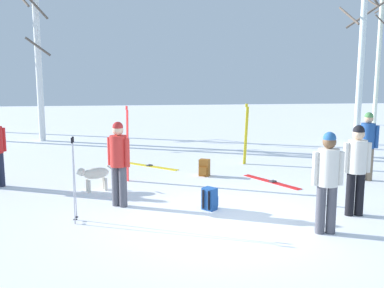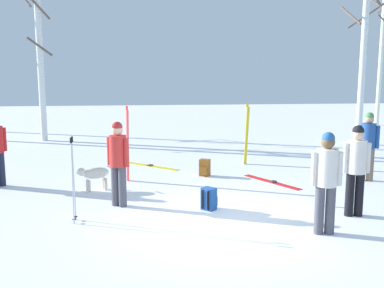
{
  "view_description": "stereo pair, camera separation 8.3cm",
  "coord_description": "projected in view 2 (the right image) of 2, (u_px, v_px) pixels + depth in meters",
  "views": [
    {
      "loc": [
        -1.47,
        -7.37,
        2.64
      ],
      "look_at": [
        -0.24,
        2.68,
        1.0
      ],
      "focal_mm": 40.52,
      "sensor_mm": 36.0,
      "label": 1
    },
    {
      "loc": [
        -1.39,
        -7.38,
        2.64
      ],
      "look_at": [
        -0.24,
        2.68,
        1.0
      ],
      "focal_mm": 40.52,
      "sensor_mm": 36.0,
      "label": 2
    }
  ],
  "objects": [
    {
      "name": "birch_tree_4",
      "position": [
        382.0,
        44.0,
        21.98
      ],
      "size": [
        1.69,
        1.66,
        7.95
      ],
      "color": "silver",
      "rests_on": "ground_plane"
    },
    {
      "name": "ski_pair_lying_0",
      "position": [
        271.0,
        182.0,
        10.67
      ],
      "size": [
        1.03,
        1.66,
        0.05
      ],
      "color": "red",
      "rests_on": "ground_plane"
    },
    {
      "name": "person_0",
      "position": [
        326.0,
        176.0,
        7.09
      ],
      "size": [
        0.52,
        0.34,
        1.72
      ],
      "color": "#4C4C56",
      "rests_on": "ground_plane"
    },
    {
      "name": "person_2",
      "position": [
        118.0,
        158.0,
        8.61
      ],
      "size": [
        0.45,
        0.34,
        1.72
      ],
      "color": "#4C4C56",
      "rests_on": "ground_plane"
    },
    {
      "name": "person_1",
      "position": [
        356.0,
        165.0,
        8.01
      ],
      "size": [
        0.52,
        0.34,
        1.72
      ],
      "color": "black",
      "rests_on": "ground_plane"
    },
    {
      "name": "birch_tree_2",
      "position": [
        40.0,
        61.0,
        16.88
      ],
      "size": [
        1.2,
        1.06,
        5.97
      ],
      "color": "silver",
      "rests_on": "ground_plane"
    },
    {
      "name": "person_3",
      "position": [
        368.0,
        142.0,
        10.69
      ],
      "size": [
        0.49,
        0.34,
        1.72
      ],
      "color": "#72604C",
      "rests_on": "ground_plane"
    },
    {
      "name": "backpack_0",
      "position": [
        205.0,
        168.0,
        11.32
      ],
      "size": [
        0.32,
        0.34,
        0.44
      ],
      "color": "#99591E",
      "rests_on": "ground_plane"
    },
    {
      "name": "ski_pair_planted_0",
      "position": [
        247.0,
        134.0,
        12.74
      ],
      "size": [
        0.2,
        0.18,
        1.79
      ],
      "color": "yellow",
      "rests_on": "ground_plane"
    },
    {
      "name": "ski_pair_lying_1",
      "position": [
        151.0,
        166.0,
        12.51
      ],
      "size": [
        1.55,
        1.38,
        0.05
      ],
      "color": "yellow",
      "rests_on": "ground_plane"
    },
    {
      "name": "dog",
      "position": [
        94.0,
        174.0,
        9.84
      ],
      "size": [
        0.84,
        0.45,
        0.57
      ],
      "color": "beige",
      "rests_on": "ground_plane"
    },
    {
      "name": "backpack_2",
      "position": [
        209.0,
        199.0,
        8.5
      ],
      "size": [
        0.35,
        0.34,
        0.44
      ],
      "color": "#1E4C99",
      "rests_on": "ground_plane"
    },
    {
      "name": "birch_tree_3",
      "position": [
        364.0,
        41.0,
        15.86
      ],
      "size": [
        1.67,
        1.66,
        7.45
      ],
      "color": "silver",
      "rests_on": "ground_plane"
    },
    {
      "name": "ski_poles_0",
      "position": [
        73.0,
        177.0,
        7.69
      ],
      "size": [
        0.07,
        0.24,
        1.55
      ],
      "color": "#B2B2BC",
      "rests_on": "ground_plane"
    },
    {
      "name": "ski_pair_planted_2",
      "position": [
        128.0,
        144.0,
        10.65
      ],
      "size": [
        0.09,
        0.21,
        1.88
      ],
      "color": "red",
      "rests_on": "ground_plane"
    },
    {
      "name": "ground_plane",
      "position": [
        222.0,
        222.0,
        7.82
      ],
      "size": [
        60.0,
        60.0,
        0.0
      ],
      "primitive_type": "plane",
      "color": "white"
    },
    {
      "name": "water_bottle_1",
      "position": [
        321.0,
        200.0,
        8.75
      ],
      "size": [
        0.07,
        0.07,
        0.25
      ],
      "color": "green",
      "rests_on": "ground_plane"
    }
  ]
}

